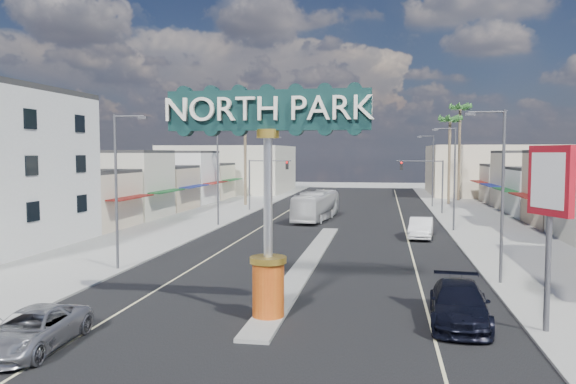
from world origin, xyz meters
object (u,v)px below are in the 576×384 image
at_px(palm_left_far, 245,116).
at_px(suv_right, 459,304).
at_px(palm_right_far, 460,113).
at_px(bank_pylon_sign, 550,191).
at_px(traffic_signal_left, 264,175).
at_px(streetlight_r_mid, 453,173).
at_px(streetlight_r_near, 499,187).
at_px(traffic_signal_right, 426,176).
at_px(gateway_sign, 268,175).
at_px(palm_right_mid, 450,124).
at_px(streetlight_l_mid, 219,172).
at_px(suv_left, 32,330).
at_px(streetlight_l_far, 268,166).
at_px(car_parked_right, 421,228).
at_px(city_bus, 316,206).
at_px(streetlight_l_near, 119,183).
at_px(streetlight_r_far, 432,167).

distance_m(palm_left_far, suv_right, 52.60).
bearing_deg(palm_right_far, bank_pylon_sign, -94.11).
height_order(traffic_signal_left, streetlight_r_mid, streetlight_r_mid).
bearing_deg(streetlight_r_near, traffic_signal_right, 92.10).
relative_size(gateway_sign, palm_right_mid, 0.76).
bearing_deg(streetlight_l_mid, suv_left, -84.64).
height_order(streetlight_l_far, suv_left, streetlight_l_far).
xyz_separation_m(palm_left_far, car_parked_right, (20.55, -24.39, -10.67)).
bearing_deg(palm_right_far, suv_right, -97.11).
height_order(traffic_signal_right, palm_right_far, palm_right_far).
height_order(streetlight_l_far, city_bus, streetlight_l_far).
bearing_deg(palm_right_mid, traffic_signal_left, -151.58).
bearing_deg(city_bus, traffic_signal_right, 42.15).
bearing_deg(streetlight_l_near, suv_left, -76.48).
relative_size(streetlight_l_far, streetlight_r_near, 1.00).
bearing_deg(car_parked_right, city_bus, 139.18).
relative_size(streetlight_l_near, suv_left, 1.80).
height_order(gateway_sign, streetlight_l_near, gateway_sign).
xyz_separation_m(palm_left_far, city_bus, (10.85, -13.94, -10.03)).
distance_m(traffic_signal_left, streetlight_l_far, 8.14).
height_order(streetlight_l_near, streetlight_r_mid, same).
xyz_separation_m(streetlight_l_near, streetlight_l_far, (0.00, 42.00, 0.00)).
xyz_separation_m(gateway_sign, streetlight_l_near, (-10.43, 8.02, -0.86)).
xyz_separation_m(streetlight_l_near, streetlight_r_far, (20.87, 42.00, 0.00)).
bearing_deg(streetlight_l_near, palm_right_mid, 63.01).
bearing_deg(car_parked_right, streetlight_l_near, -132.75).
bearing_deg(gateway_sign, car_parked_right, 72.28).
bearing_deg(traffic_signal_left, streetlight_l_near, -92.10).
height_order(streetlight_l_mid, suv_left, streetlight_l_mid).
height_order(streetlight_l_mid, streetlight_r_far, same).
bearing_deg(bank_pylon_sign, suv_right, 141.15).
xyz_separation_m(gateway_sign, streetlight_r_mid, (10.43, 28.02, -0.86)).
bearing_deg(streetlight_r_mid, streetlight_l_near, -136.21).
xyz_separation_m(traffic_signal_left, palm_right_far, (24.18, 18.01, 8.11)).
relative_size(streetlight_l_mid, palm_right_mid, 0.74).
bearing_deg(palm_right_mid, streetlight_r_far, -122.69).
bearing_deg(bank_pylon_sign, palm_right_far, 61.52).
distance_m(streetlight_l_near, streetlight_l_far, 42.00).
xyz_separation_m(traffic_signal_left, streetlight_r_near, (19.62, -33.99, 0.79)).
height_order(traffic_signal_left, bank_pylon_sign, bank_pylon_sign).
distance_m(palm_left_far, suv_left, 54.17).
relative_size(palm_left_far, car_parked_right, 2.61).
bearing_deg(palm_right_mid, city_bus, -127.22).
distance_m(streetlight_l_near, city_bus, 27.58).
distance_m(traffic_signal_right, streetlight_r_mid, 14.07).
distance_m(streetlight_r_mid, bank_pylon_sign, 27.99).
relative_size(streetlight_l_far, car_parked_right, 1.79).
xyz_separation_m(streetlight_l_mid, streetlight_r_far, (20.87, 22.00, 0.00)).
relative_size(traffic_signal_right, bank_pylon_sign, 0.86).
xyz_separation_m(palm_right_mid, car_parked_right, (-5.45, -30.39, -9.78)).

